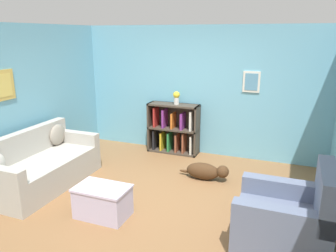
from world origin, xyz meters
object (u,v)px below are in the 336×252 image
couch (42,166)px  vase (176,97)px  coffee_table (103,201)px  recliner_chair (288,219)px  dog (206,171)px  bookshelf (174,129)px

couch → vase: size_ratio=7.29×
coffee_table → recliner_chair: bearing=5.1°
coffee_table → dog: bearing=58.5°
vase → coffee_table: bearing=-91.7°
dog → vase: (-0.94, 1.07, 1.04)m
bookshelf → recliner_chair: size_ratio=1.02×
couch → vase: vase is taller
couch → bookshelf: (1.48, 2.27, 0.18)m
recliner_chair → coffee_table: size_ratio=1.42×
couch → coffee_table: couch is taller
bookshelf → recliner_chair: (2.35, -2.54, -0.15)m
recliner_chair → dog: bearing=133.0°
couch → vase: bearing=55.6°
coffee_table → dog: 1.95m
couch → bookshelf: 2.72m
couch → bookshelf: bearing=56.9°
recliner_chair → coffee_table: (-2.37, -0.21, -0.12)m
dog → vase: vase is taller
bookshelf → coffee_table: 2.76m
bookshelf → dog: 1.52m
coffee_table → vase: 2.89m
couch → vase: (1.54, 2.25, 0.87)m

